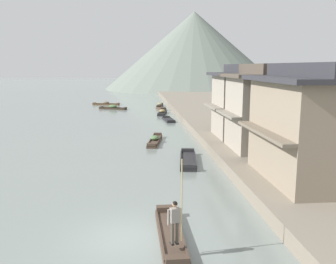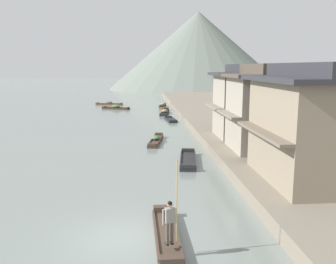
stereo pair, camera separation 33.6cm
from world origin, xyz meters
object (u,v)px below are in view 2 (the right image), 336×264
boat_foreground_poled (166,236)px  house_waterfront_tall (251,101)px  boatman_person (170,217)px  house_waterfront_second (271,108)px  boat_moored_nearest (163,105)px  house_waterfront_nearest (321,124)px  boat_moored_third (171,120)px  boat_midriver_drifting (116,108)px  boat_upstream_distant (188,160)px  boat_midriver_upstream (164,109)px  boat_crossing_west (109,104)px  boat_moored_far (156,140)px  boat_moored_second (165,113)px

boat_foreground_poled → house_waterfront_tall: size_ratio=0.69×
boatman_person → house_waterfront_second: 16.03m
boat_moored_nearest → house_waterfront_second: 36.00m
boat_foreground_poled → house_waterfront_nearest: (8.41, 4.86, 3.54)m
house_waterfront_nearest → boat_moored_third: bearing=101.9°
boat_midriver_drifting → boatman_person: bearing=-83.9°
house_waterfront_second → boat_moored_nearest: bearing=99.0°
house_waterfront_second → boat_upstream_distant: bearing=-173.9°
boatman_person → boat_midriver_drifting: size_ratio=0.68×
boat_midriver_upstream → house_waterfront_tall: 27.14m
boatman_person → house_waterfront_nearest: bearing=36.6°
boat_upstream_distant → boat_moored_third: bearing=88.8°
boatman_person → boat_moored_third: 33.01m
boat_midriver_drifting → house_waterfront_second: size_ratio=0.66×
boat_foreground_poled → boat_crossing_west: bearing=97.2°
boat_moored_far → house_waterfront_second: 10.85m
boat_midriver_upstream → house_waterfront_second: bearing=-79.6°
boat_midriver_drifting → house_waterfront_second: (13.28, -32.54, 3.47)m
boat_foreground_poled → house_waterfront_second: bearing=55.2°
boatman_person → boat_midriver_upstream: (2.65, 44.78, -1.34)m
boat_midriver_drifting → boat_upstream_distant: bearing=-77.8°
boat_moored_far → boat_crossing_west: bearing=101.7°
boat_moored_third → boat_upstream_distant: size_ratio=0.81×
boatman_person → boat_moored_nearest: 48.96m
house_waterfront_nearest → boat_moored_second: bearing=100.2°
boat_crossing_west → boat_midriver_drifting: bearing=-76.5°
boat_moored_far → boat_midriver_upstream: 25.03m
boat_moored_second → boat_moored_far: size_ratio=0.92×
boat_moored_third → house_waterfront_second: size_ratio=0.60×
boat_moored_second → boatman_person: bearing=-93.5°
boat_moored_third → boat_midriver_drifting: boat_midriver_drifting is taller
boatman_person → boat_moored_third: bearing=85.2°
boatman_person → house_waterfront_second: bearing=58.1°
boat_midriver_drifting → boat_moored_far: bearing=-78.7°
boat_moored_second → house_waterfront_nearest: house_waterfront_nearest is taller
boat_moored_far → boat_crossing_west: 33.46m
boat_crossing_west → house_waterfront_tall: 37.40m
boat_moored_second → boat_moored_third: size_ratio=1.18×
boat_foreground_poled → boat_moored_third: boat_foreground_poled is taller
boat_moored_second → boat_crossing_west: boat_moored_second is taller
boat_upstream_distant → house_waterfront_second: house_waterfront_second is taller
boat_crossing_west → house_waterfront_nearest: bearing=-72.3°
boat_moored_nearest → boat_midriver_upstream: boat_moored_nearest is taller
boat_moored_far → boat_crossing_west: boat_moored_far is taller
boatman_person → boat_midriver_drifting: boatman_person is taller
boatman_person → boat_moored_nearest: boatman_person is taller
boatman_person → boat_midriver_upstream: 44.88m
boat_moored_far → house_waterfront_tall: bearing=-9.4°
house_waterfront_nearest → boat_midriver_upstream: bearing=98.5°
boat_midriver_drifting → boat_midriver_upstream: boat_midriver_drifting is taller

